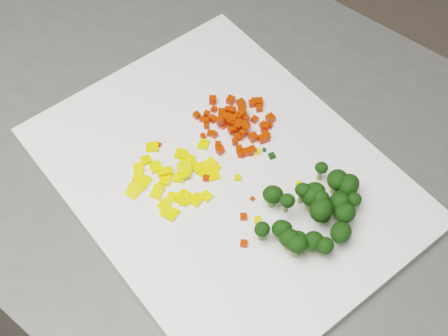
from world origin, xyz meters
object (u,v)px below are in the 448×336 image
(cutting_board, at_px, (224,175))
(carrot_pile, at_px, (233,119))
(counter_block, at_px, (230,290))
(broccoli_pile, at_px, (305,203))
(pepper_pile, at_px, (174,171))

(cutting_board, distance_m, carrot_pile, 0.08)
(counter_block, distance_m, broccoli_pile, 0.51)
(broccoli_pile, bearing_deg, carrot_pile, 139.08)
(broccoli_pile, bearing_deg, pepper_pile, 177.69)
(counter_block, xyz_separation_m, broccoli_pile, (0.11, -0.07, 0.49))
(cutting_board, relative_size, carrot_pile, 4.50)
(pepper_pile, xyz_separation_m, broccoli_pile, (0.17, -0.01, 0.02))
(pepper_pile, height_order, broccoli_pile, broccoli_pile)
(carrot_pile, bearing_deg, broccoli_pile, -40.92)
(carrot_pile, xyz_separation_m, broccoli_pile, (0.12, -0.10, 0.01))
(counter_block, relative_size, carrot_pile, 9.29)
(counter_block, distance_m, carrot_pile, 0.48)
(counter_block, bearing_deg, pepper_pile, -131.47)
(cutting_board, relative_size, broccoli_pile, 3.75)
(counter_block, xyz_separation_m, pepper_pile, (-0.06, -0.06, 0.47))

